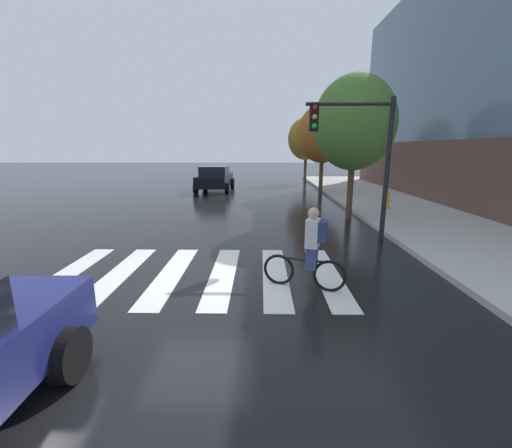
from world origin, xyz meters
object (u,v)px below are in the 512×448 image
Objects in this scene: street_tree_far at (306,139)px; street_tree_near at (354,123)px; cyclist at (310,249)px; traffic_light_near at (360,146)px; street_tree_mid at (323,134)px; fire_hydrant at (387,200)px; sedan_mid at (215,178)px.

street_tree_near is at bearing -90.56° from street_tree_far.
cyclist is at bearing -97.28° from street_tree_far.
cyclist is at bearing -118.79° from traffic_light_near.
cyclist is 14.81m from street_tree_mid.
fire_hydrant is 6.84m from street_tree_mid.
street_tree_near reaches higher than fire_hydrant.
street_tree_mid reaches higher than fire_hydrant.
sedan_mid is 7.59m from street_tree_mid.
cyclist reaches higher than sedan_mid.
traffic_light_near is at bearing -102.37° from street_tree_near.
traffic_light_near is at bearing -64.89° from sedan_mid.
sedan_mid is 6.21× the size of fire_hydrant.
street_tree_mid is at bearing -13.27° from sedan_mid.
traffic_light_near reaches higher than cyclist.
street_tree_mid is at bearing 85.02° from traffic_light_near.
traffic_light_near is 11.05m from street_tree_mid.
street_tree_mid is at bearing 88.59° from street_tree_near.
street_tree_far is (6.82, 5.47, 2.71)m from sedan_mid.
street_tree_mid is at bearing 109.15° from fire_hydrant.
street_tree_far is at bearing 90.34° from street_tree_mid.
sedan_mid is 11.63m from street_tree_near.
traffic_light_near is 0.79× the size of street_tree_far.
street_tree_far is (-0.04, 7.08, -0.10)m from street_tree_mid.
street_tree_far is (0.92, 18.06, 0.71)m from traffic_light_near.
cyclist is 2.17× the size of fire_hydrant.
fire_hydrant is (8.85, -7.36, -0.32)m from sedan_mid.
sedan_mid is 11.52m from fire_hydrant.
fire_hydrant is at bearing -70.85° from street_tree_mid.
cyclist reaches higher than fire_hydrant.
cyclist is at bearing -100.98° from street_tree_mid.
street_tree_near is at bearing 69.25° from cyclist.
street_tree_mid is (6.86, -1.62, 2.81)m from sedan_mid.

